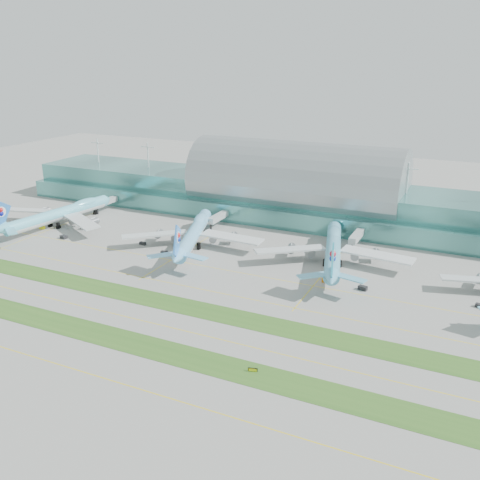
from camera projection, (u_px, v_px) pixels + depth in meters
The scene contains 18 objects.
ground at pixel (176, 307), 196.51m from camera, with size 700.00×700.00×0.00m, color gray.
terminal at pixel (296, 193), 301.93m from camera, with size 340.00×69.10×36.00m.
grass_strip_near at pixel (131, 342), 172.56m from camera, with size 420.00×12.00×0.08m, color #2D591E.
grass_strip_far at pixel (179, 305), 198.21m from camera, with size 420.00×12.00×0.08m, color #2D591E.
taxiline_a at pixel (89, 374), 155.48m from camera, with size 420.00×0.35×0.01m, color yellow.
taxiline_b at pixel (155, 324), 184.54m from camera, with size 420.00×0.35×0.01m, color yellow.
taxiline_c at pixel (200, 289), 211.89m from camera, with size 420.00×0.35×0.01m, color yellow.
taxiline_d at pixel (225, 270), 230.70m from camera, with size 420.00×0.35×0.01m, color yellow.
airliner_a at pixel (60, 213), 288.99m from camera, with size 71.16×81.25×22.36m.
airliner_b at pixel (194, 233), 257.80m from camera, with size 65.84×76.53×21.71m.
airliner_c at pixel (333, 249), 236.45m from camera, with size 67.79×78.32×21.88m.
gse_a at pixel (42, 227), 285.20m from camera, with size 3.54×1.82×1.60m, color #D6D40C.
gse_b at pixel (64, 237), 270.19m from camera, with size 3.67×2.18×1.52m, color black.
gse_c at pixel (143, 243), 261.29m from camera, with size 3.15×1.52×1.33m, color black.
gse_d at pixel (164, 252), 249.03m from camera, with size 3.07×1.54×1.53m, color black.
gse_e at pixel (326, 280), 218.12m from camera, with size 3.39×1.55×1.44m, color #C8710B.
gse_f at pixel (363, 288), 210.81m from camera, with size 3.40×2.05×1.64m, color black.
taxiway_sign_east at pixel (253, 370), 156.38m from camera, with size 2.79×1.05×1.19m.
Camera 1 is at (96.92, -150.63, 87.74)m, focal length 40.00 mm.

